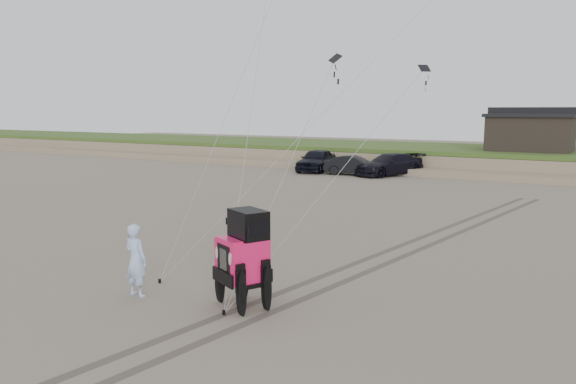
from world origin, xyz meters
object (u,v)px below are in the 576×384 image
Objects in this scene: cabin at (531,131)px; man at (136,260)px; truck_c at (389,165)px; truck_a at (317,160)px; truck_b at (354,165)px; jeep at (242,268)px.

man is at bearing -96.68° from cabin.
truck_c is at bearing -78.92° from man.
truck_a reaches higher than truck_c.
truck_b is at bearing -129.80° from truck_c.
man is (-4.34, -37.08, -2.27)m from cabin.
jeep reaches higher than truck_a.
cabin reaches higher than truck_b.
truck_c is (2.41, 1.08, 0.09)m from truck_b.
truck_a is 6.04m from truck_c.
truck_c is 29.81m from man.
truck_a is 1.01× the size of jeep.
truck_b is at bearing -141.94° from cabin.
truck_a is 31.03m from man.
truck_b is (-11.06, -8.66, -2.51)m from cabin.
jeep is at bearing -92.36° from cabin.
truck_c is 1.08× the size of jeep.
jeep is 2.96m from man.
truck_a is at bearing -151.59° from truck_c.
truck_c is 2.91× the size of man.
jeep reaches higher than truck_b.
truck_b is 29.23m from jeep.
truck_c is (6.03, 0.24, -0.08)m from truck_a.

